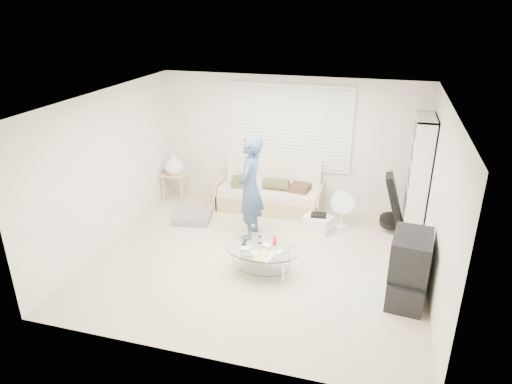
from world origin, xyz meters
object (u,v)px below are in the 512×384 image
(coffee_table, at_px, (262,254))
(tv_unit, at_px, (409,268))
(futon_sofa, at_px, (270,193))
(bookshelf, at_px, (418,177))

(coffee_table, bearing_deg, tv_unit, -1.38)
(coffee_table, bearing_deg, futon_sofa, 101.13)
(bookshelf, xyz_separation_m, tv_unit, (-0.12, -2.04, -0.56))
(bookshelf, xyz_separation_m, coffee_table, (-2.16, -1.99, -0.70))
(tv_unit, bearing_deg, bookshelf, 86.49)
(futon_sofa, bearing_deg, coffee_table, -78.87)
(futon_sofa, xyz_separation_m, tv_unit, (2.48, -2.31, 0.14))
(bookshelf, bearing_deg, futon_sofa, 174.00)
(futon_sofa, xyz_separation_m, coffee_table, (0.44, -2.26, 0.01))
(bookshelf, distance_m, coffee_table, 3.02)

